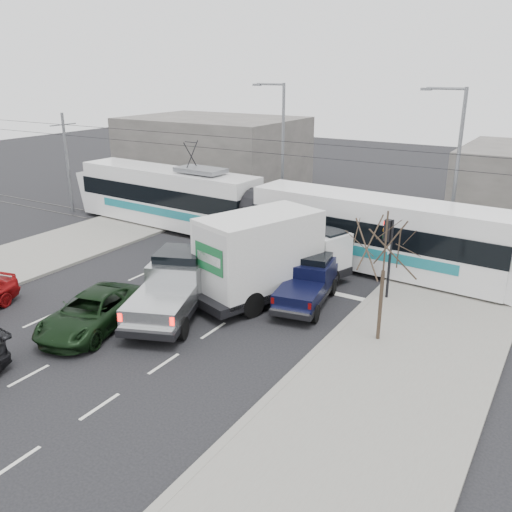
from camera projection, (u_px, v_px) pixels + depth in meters
The scene contains 15 objects.
ground at pixel (180, 321), 22.38m from camera, with size 120.00×120.00×0.00m, color black.
sidewalk_right at pixel (393, 381), 17.93m from camera, with size 6.00×60.00×0.15m, color gray.
sidewalk_left at pixel (0, 267), 28.26m from camera, with size 6.00×60.00×0.15m, color gray.
rails at pixel (293, 254), 30.44m from camera, with size 60.00×1.60×0.03m, color #33302D.
building_left at pixel (213, 154), 46.02m from camera, with size 14.00×10.00×6.00m, color slate.
bare_tree at pixel (385, 248), 19.41m from camera, with size 2.40×2.40×5.00m.
traffic_signal at pixel (388, 242), 23.53m from camera, with size 0.44×0.44×3.60m.
street_lamp_near at pixel (454, 164), 28.39m from camera, with size 2.38×0.25×9.00m.
street_lamp_far at pixel (280, 145), 35.66m from camera, with size 2.38×0.25×9.00m.
catenary at pixel (294, 186), 29.17m from camera, with size 60.00×0.20×7.00m.
tram at pixel (258, 212), 31.30m from camera, with size 27.72×4.44×5.63m.
silver_pickup at pixel (175, 284), 23.02m from camera, with size 4.54×7.02×2.42m.
box_truck at pixel (271, 255), 24.24m from camera, with size 5.11×8.34×3.94m.
navy_pickup at pixel (308, 281), 23.82m from camera, with size 2.60×5.05×2.03m.
green_car at pixel (92, 312), 21.46m from camera, with size 2.41×5.23×1.45m, color black.
Camera 1 is at (13.25, -15.65, 9.89)m, focal length 38.00 mm.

